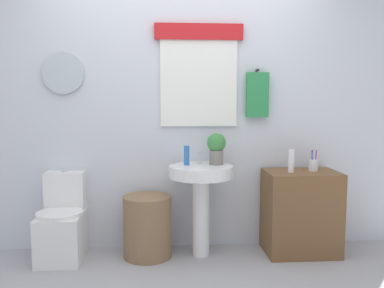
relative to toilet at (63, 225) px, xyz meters
name	(u,v)px	position (x,y,z in m)	size (l,w,h in m)	color
back_wall	(181,105)	(1.03, 0.27, 1.02)	(4.40, 0.18, 2.60)	silver
toilet	(63,225)	(0.00, 0.00, 0.00)	(0.38, 0.51, 0.74)	white
laundry_hamper	(147,226)	(0.72, -0.03, -0.02)	(0.42, 0.42, 0.53)	#846647
pedestal_sink	(201,187)	(1.19, -0.03, 0.32)	(0.55, 0.55, 0.79)	white
faucet	(200,158)	(1.19, 0.09, 0.56)	(0.03, 0.03, 0.10)	silver
wooden_cabinet	(301,212)	(2.08, -0.03, 0.08)	(0.63, 0.44, 0.73)	brown
soap_bottle	(187,155)	(1.07, 0.02, 0.59)	(0.05, 0.05, 0.17)	#2D6BB7
potted_plant	(216,147)	(1.33, 0.03, 0.66)	(0.17, 0.17, 0.28)	slate
lotion_bottle	(291,161)	(1.97, -0.07, 0.55)	(0.05, 0.05, 0.20)	white
toothbrush_cup	(313,165)	(2.18, -0.01, 0.50)	(0.08, 0.08, 0.19)	silver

